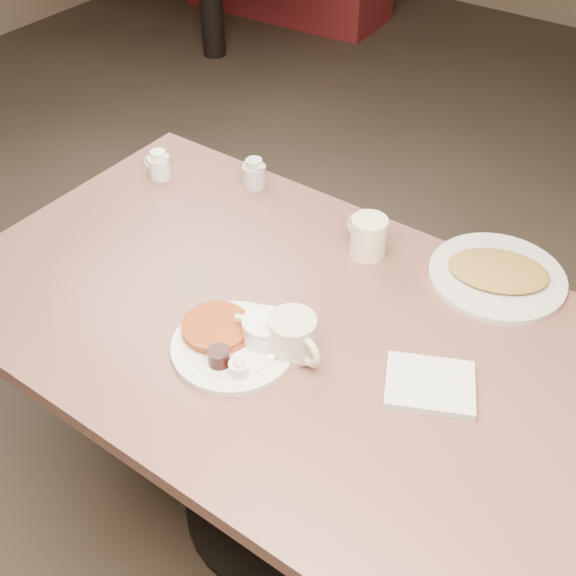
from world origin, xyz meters
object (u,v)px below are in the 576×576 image
Objects in this scene: creamer_right at (254,174)px; hash_plate at (497,274)px; coffee_mug_far at (368,236)px; diner_table at (283,369)px; creamer_left at (159,165)px; main_plate at (237,339)px; coffee_mug_near at (294,336)px.

creamer_right reaches higher than hash_plate.
hash_plate is (0.69, 0.02, -0.02)m from creamer_right.
creamer_right is at bearing 169.27° from coffee_mug_far.
creamer_left reaches higher than diner_table.
diner_table is at bearing 78.98° from main_plate.
creamer_right is (0.24, 0.12, -0.00)m from creamer_left.
coffee_mug_near is at bearing -118.27° from hash_plate.
creamer_left and creamer_right have the same top height.
coffee_mug_far is at bearing 3.85° from creamer_left.
hash_plate is (0.29, 0.09, -0.04)m from coffee_mug_far.
hash_plate is at bearing 61.73° from coffee_mug_near.
coffee_mug_near reaches higher than creamer_left.
diner_table is 0.56m from creamer_right.
creamer_left is (-0.60, 0.25, 0.21)m from diner_table.
main_plate is at bearing -33.43° from creamer_left.
creamer_right is at bearing 26.54° from creamer_left.
creamer_left is 0.26m from creamer_right.
creamer_left is 0.95× the size of creamer_right.
coffee_mug_near reaches higher than main_plate.
hash_plate reaches higher than diner_table.
diner_table is 16.25× the size of creamer_right.
coffee_mug_near is 0.52m from hash_plate.
coffee_mug_near is (0.08, -0.07, 0.22)m from diner_table.
creamer_left is at bearing 157.05° from diner_table.
creamer_left is (-0.58, 0.38, 0.01)m from main_plate.
creamer_left is 0.94m from hash_plate.
coffee_mug_far reaches higher than hash_plate.
coffee_mug_near is 1.70× the size of creamer_left.
creamer_left is at bearing -171.71° from hash_plate.
main_plate is (-0.02, -0.13, 0.19)m from diner_table.
coffee_mug_far is 0.64m from creamer_left.
main_plate is 0.62m from hash_plate.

